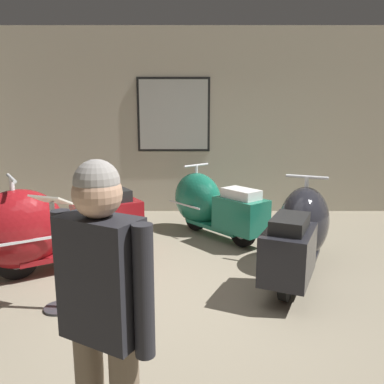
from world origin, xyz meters
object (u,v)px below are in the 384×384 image
object	(u,v)px
scooter_0	(47,228)
scooter_2	(299,232)
scooter_1	(209,204)
visitor_0	(102,309)
info_stanchion	(55,263)

from	to	relation	value
scooter_0	scooter_2	xyz separation A→B (m)	(2.82, -0.05, -0.03)
scooter_1	visitor_0	distance (m)	4.08
scooter_0	scooter_2	world-z (taller)	scooter_0
scooter_1	scooter_2	bearing A→B (deg)	173.66
scooter_2	visitor_0	xyz separation A→B (m)	(-1.60, -2.58, 0.44)
scooter_2	visitor_0	world-z (taller)	visitor_0
scooter_0	info_stanchion	distance (m)	0.96
scooter_2	visitor_0	distance (m)	3.07
info_stanchion	visitor_0	bearing A→B (deg)	-64.46
visitor_0	info_stanchion	bearing A→B (deg)	54.43
scooter_0	visitor_0	xyz separation A→B (m)	(1.21, -2.63, 0.42)
visitor_0	info_stanchion	distance (m)	1.99
scooter_2	visitor_0	bearing A→B (deg)	172.34
visitor_0	scooter_0	bearing A→B (deg)	53.66
scooter_1	info_stanchion	xyz separation A→B (m)	(-1.49, -2.25, -0.01)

